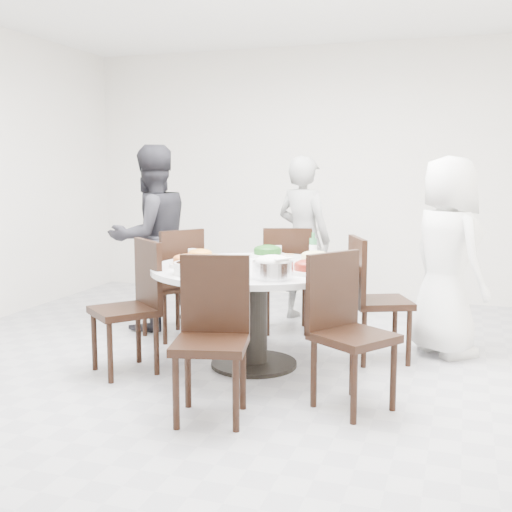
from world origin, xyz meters
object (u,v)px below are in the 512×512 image
(dining_table, at_px, (254,316))
(diner_left, at_px, (151,238))
(chair_nw, at_px, (171,283))
(diner_right, at_px, (447,257))
(chair_ne, at_px, (381,299))
(chair_sw, at_px, (124,308))
(rice_bowl, at_px, (273,270))
(beverage_bottle, at_px, (313,246))
(soup_bowl, at_px, (194,268))
(chair_n, at_px, (287,279))
(chair_s, at_px, (210,340))
(chair_se, at_px, (354,333))
(diner_middle, at_px, (304,239))

(dining_table, height_order, diner_left, diner_left)
(chair_nw, distance_m, diner_right, 2.30)
(chair_ne, height_order, chair_sw, same)
(rice_bowl, bearing_deg, beverage_bottle, 87.30)
(chair_nw, height_order, soup_bowl, chair_nw)
(dining_table, bearing_deg, rice_bowl, -58.16)
(dining_table, bearing_deg, chair_sw, -152.41)
(chair_ne, bearing_deg, chair_n, 31.99)
(diner_right, bearing_deg, soup_bowl, 87.91)
(chair_s, xyz_separation_m, diner_right, (1.26, 1.80, 0.30))
(soup_bowl, bearing_deg, rice_bowl, 0.40)
(chair_se, relative_size, soup_bowl, 3.54)
(chair_se, distance_m, diner_left, 2.54)
(chair_n, xyz_separation_m, diner_left, (-1.19, -0.28, 0.36))
(chair_ne, distance_m, chair_se, 1.06)
(diner_left, relative_size, soup_bowl, 6.20)
(chair_s, distance_m, rice_bowl, 0.71)
(diner_right, height_order, beverage_bottle, diner_right)
(chair_nw, height_order, beverage_bottle, beverage_bottle)
(chair_n, bearing_deg, chair_sw, 44.98)
(dining_table, bearing_deg, chair_se, -36.48)
(diner_left, bearing_deg, soup_bowl, 70.50)
(soup_bowl, bearing_deg, chair_n, 81.03)
(chair_se, bearing_deg, diner_left, 90.40)
(chair_se, xyz_separation_m, beverage_bottle, (-0.52, 1.14, 0.38))
(chair_ne, relative_size, chair_s, 1.00)
(chair_sw, distance_m, diner_right, 2.49)
(chair_sw, relative_size, diner_right, 0.61)
(chair_se, relative_size, rice_bowl, 3.54)
(diner_middle, relative_size, rice_bowl, 5.87)
(diner_left, height_order, rice_bowl, diner_left)
(chair_n, distance_m, chair_s, 2.11)
(chair_ne, xyz_separation_m, diner_left, (-2.11, 0.35, 0.36))
(diner_middle, height_order, beverage_bottle, diner_middle)
(dining_table, relative_size, chair_n, 1.58)
(dining_table, height_order, beverage_bottle, beverage_bottle)
(chair_s, relative_size, chair_se, 1.00)
(dining_table, height_order, rice_bowl, rice_bowl)
(diner_right, bearing_deg, chair_n, 38.67)
(dining_table, relative_size, diner_right, 0.96)
(dining_table, relative_size, diner_left, 0.90)
(chair_sw, xyz_separation_m, diner_right, (2.17, 1.20, 0.30))
(chair_n, xyz_separation_m, diner_right, (1.38, -0.30, 0.30))
(diner_left, relative_size, rice_bowl, 6.21)
(diner_right, distance_m, rice_bowl, 1.60)
(chair_sw, bearing_deg, rice_bowl, 39.42)
(diner_left, bearing_deg, chair_se, 88.70)
(soup_bowl, xyz_separation_m, beverage_bottle, (0.60, 0.97, 0.06))
(chair_ne, height_order, soup_bowl, chair_ne)
(chair_n, distance_m, soup_bowl, 1.56)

